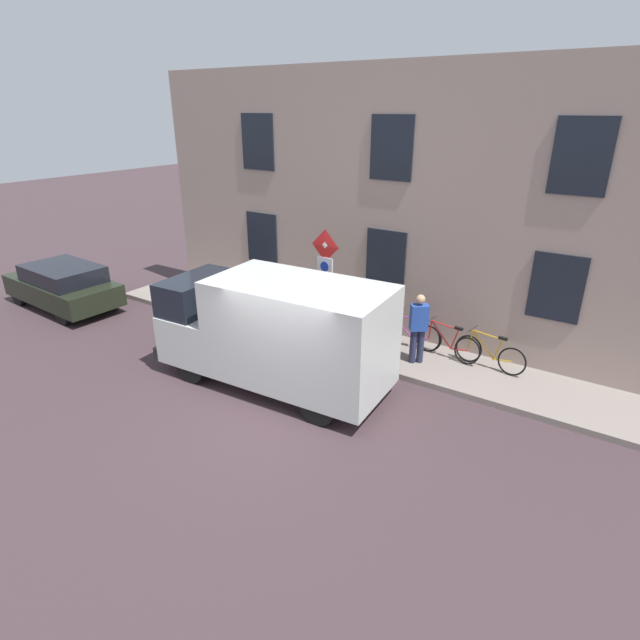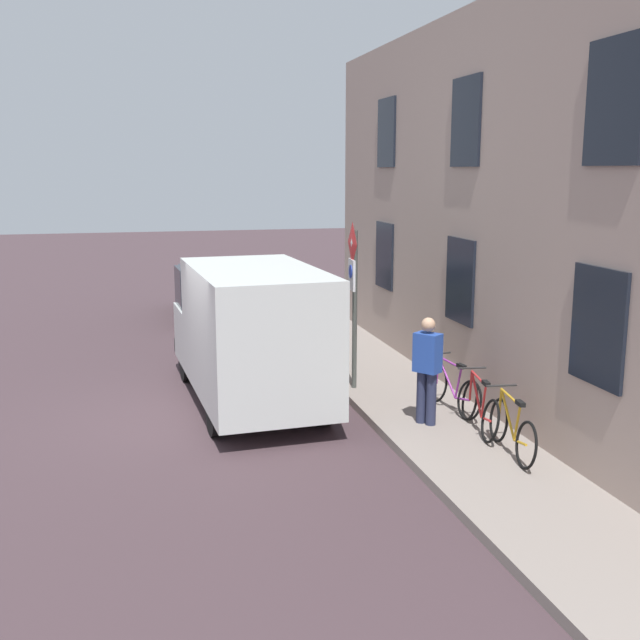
% 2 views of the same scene
% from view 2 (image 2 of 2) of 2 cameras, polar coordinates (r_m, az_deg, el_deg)
% --- Properties ---
extents(ground_plane, '(80.00, 80.00, 0.00)m').
position_cam_2_polar(ground_plane, '(13.06, -8.77, -7.32)').
color(ground_plane, '#403034').
extents(sidewalk_slab, '(2.00, 17.01, 0.14)m').
position_cam_2_polar(sidewalk_slab, '(13.81, 6.41, -5.91)').
color(sidewalk_slab, gray).
rests_on(sidewalk_slab, ground_plane).
extents(building_facade, '(0.75, 15.01, 6.82)m').
position_cam_2_polar(building_facade, '(13.75, 12.03, 8.02)').
color(building_facade, '#A28B7F').
rests_on(building_facade, ground_plane).
extents(sign_post_stacked, '(0.16, 0.56, 2.94)m').
position_cam_2_polar(sign_post_stacked, '(13.78, 2.48, 2.87)').
color(sign_post_stacked, '#474C47').
rests_on(sign_post_stacked, sidewalk_slab).
extents(delivery_van, '(2.31, 5.44, 2.50)m').
position_cam_2_polar(delivery_van, '(13.54, -5.35, -0.71)').
color(delivery_van, silver).
rests_on(delivery_van, ground_plane).
extents(parked_hatchback, '(1.95, 4.08, 1.38)m').
position_cam_2_polar(parked_hatchback, '(21.94, -8.37, 2.22)').
color(parked_hatchback, black).
rests_on(parked_hatchback, ground_plane).
extents(bicycle_orange, '(0.46, 1.71, 0.89)m').
position_cam_2_polar(bicycle_orange, '(11.21, 14.14, -7.91)').
color(bicycle_orange, black).
rests_on(bicycle_orange, sidewalk_slab).
extents(bicycle_red, '(0.51, 1.72, 0.89)m').
position_cam_2_polar(bicycle_red, '(12.08, 11.84, -6.41)').
color(bicycle_red, black).
rests_on(bicycle_red, sidewalk_slab).
extents(bicycle_purple, '(0.49, 1.72, 0.89)m').
position_cam_2_polar(bicycle_purple, '(12.97, 9.85, -5.11)').
color(bicycle_purple, black).
rests_on(bicycle_purple, sidewalk_slab).
extents(pedestrian, '(0.45, 0.48, 1.72)m').
position_cam_2_polar(pedestrian, '(12.10, 8.02, -3.49)').
color(pedestrian, '#262B47').
rests_on(pedestrian, sidewalk_slab).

